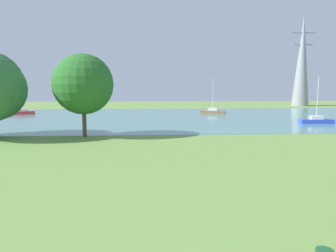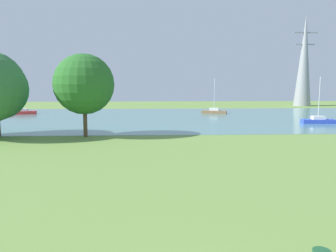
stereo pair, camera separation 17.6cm
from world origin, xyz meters
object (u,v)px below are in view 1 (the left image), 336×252
object	(u,v)px
sailboat_brown	(213,111)
tree_east_near	(83,84)
electricity_pylon	(302,61)
sailboat_blue	(316,120)
sailboat_red	(21,112)

from	to	relation	value
sailboat_brown	tree_east_near	bearing A→B (deg)	-125.35
tree_east_near	electricity_pylon	distance (m)	68.39
sailboat_blue	sailboat_red	world-z (taller)	sailboat_blue
sailboat_red	tree_east_near	distance (m)	33.48
tree_east_near	electricity_pylon	bearing A→B (deg)	46.23
sailboat_red	tree_east_near	bearing A→B (deg)	-57.55
electricity_pylon	sailboat_red	bearing A→B (deg)	-161.81
sailboat_blue	sailboat_brown	size ratio (longest dim) A/B	1.00
sailboat_blue	sailboat_brown	xyz separation A→B (m)	(-12.56, 16.64, -0.00)
sailboat_blue	electricity_pylon	world-z (taller)	electricity_pylon
sailboat_brown	electricity_pylon	distance (m)	36.82
sailboat_blue	electricity_pylon	size ratio (longest dim) A/B	0.29
tree_east_near	sailboat_red	bearing A→B (deg)	122.45
sailboat_red	electricity_pylon	bearing A→B (deg)	18.19
sailboat_blue	sailboat_brown	distance (m)	20.85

